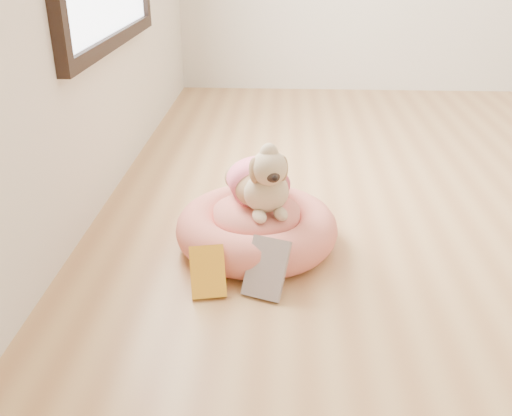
{
  "coord_description": "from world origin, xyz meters",
  "views": [
    {
      "loc": [
        -1.2,
        -2.22,
        1.1
      ],
      "look_at": [
        -1.29,
        -0.33,
        0.19
      ],
      "focal_mm": 40.0,
      "sensor_mm": 36.0,
      "label": 1
    }
  ],
  "objects_px": {
    "pet_bed": "(257,228)",
    "dog": "(261,170)",
    "book_yellow": "(208,272)",
    "book_white": "(266,268)"
  },
  "relations": [
    {
      "from": "dog",
      "to": "book_yellow",
      "type": "distance_m",
      "value": 0.45
    },
    {
      "from": "dog",
      "to": "book_white",
      "type": "distance_m",
      "value": 0.41
    },
    {
      "from": "dog",
      "to": "book_yellow",
      "type": "xyz_separation_m",
      "value": [
        -0.16,
        -0.36,
        -0.23
      ]
    },
    {
      "from": "book_yellow",
      "to": "book_white",
      "type": "relative_size",
      "value": 0.86
    },
    {
      "from": "book_yellow",
      "to": "dog",
      "type": "bearing_deg",
      "value": 54.09
    },
    {
      "from": "pet_bed",
      "to": "book_yellow",
      "type": "relative_size",
      "value": 3.53
    },
    {
      "from": "dog",
      "to": "book_yellow",
      "type": "bearing_deg",
      "value": -131.25
    },
    {
      "from": "pet_bed",
      "to": "dog",
      "type": "bearing_deg",
      "value": 66.89
    },
    {
      "from": "pet_bed",
      "to": "book_yellow",
      "type": "height_order",
      "value": "same"
    },
    {
      "from": "pet_bed",
      "to": "book_white",
      "type": "height_order",
      "value": "book_white"
    }
  ]
}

